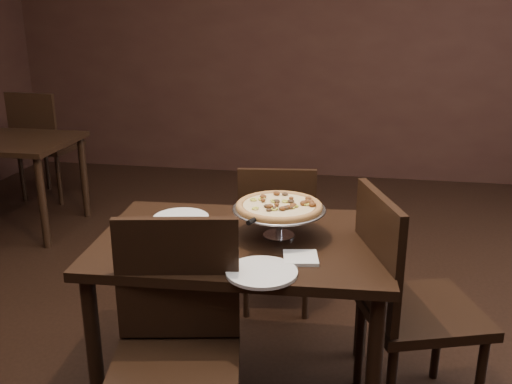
# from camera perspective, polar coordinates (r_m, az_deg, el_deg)

# --- Properties ---
(room) EXTENTS (6.04, 7.04, 2.84)m
(room) POSITION_cam_1_polar(r_m,az_deg,el_deg) (2.25, -0.36, 11.27)
(room) COLOR black
(room) RESTS_ON ground
(dining_table) EXTENTS (1.24, 0.86, 0.75)m
(dining_table) POSITION_cam_1_polar(r_m,az_deg,el_deg) (2.42, -1.38, -6.78)
(dining_table) COLOR black
(dining_table) RESTS_ON ground
(pizza_stand) EXTENTS (0.39, 0.39, 0.16)m
(pizza_stand) POSITION_cam_1_polar(r_m,az_deg,el_deg) (2.36, 2.32, -1.49)
(pizza_stand) COLOR silver
(pizza_stand) RESTS_ON dining_table
(parmesan_shaker) EXTENTS (0.06, 0.06, 0.10)m
(parmesan_shaker) POSITION_cam_1_polar(r_m,az_deg,el_deg) (2.29, -7.01, -4.49)
(parmesan_shaker) COLOR #F9EEC2
(parmesan_shaker) RESTS_ON dining_table
(pepper_flake_shaker) EXTENTS (0.06, 0.06, 0.11)m
(pepper_flake_shaker) POSITION_cam_1_polar(r_m,az_deg,el_deg) (2.30, -5.24, -4.22)
(pepper_flake_shaker) COLOR maroon
(pepper_flake_shaker) RESTS_ON dining_table
(packet_caddy) EXTENTS (0.10, 0.10, 0.08)m
(packet_caddy) POSITION_cam_1_polar(r_m,az_deg,el_deg) (2.38, -10.86, -4.19)
(packet_caddy) COLOR black
(packet_caddy) RESTS_ON dining_table
(napkin_stack) EXTENTS (0.15, 0.15, 0.01)m
(napkin_stack) POSITION_cam_1_polar(r_m,az_deg,el_deg) (2.19, 4.49, -6.59)
(napkin_stack) COLOR white
(napkin_stack) RESTS_ON dining_table
(plate_left) EXTENTS (0.25, 0.25, 0.01)m
(plate_left) POSITION_cam_1_polar(r_m,az_deg,el_deg) (2.60, -7.52, -2.60)
(plate_left) COLOR white
(plate_left) RESTS_ON dining_table
(plate_near) EXTENTS (0.26, 0.26, 0.01)m
(plate_near) POSITION_cam_1_polar(r_m,az_deg,el_deg) (2.08, 0.57, -8.02)
(plate_near) COLOR white
(plate_near) RESTS_ON dining_table
(serving_spatula) EXTENTS (0.15, 0.15, 0.02)m
(serving_spatula) POSITION_cam_1_polar(r_m,az_deg,el_deg) (2.24, 0.06, -2.70)
(serving_spatula) COLOR silver
(serving_spatula) RESTS_ON pizza_stand
(chair_far) EXTENTS (0.45, 0.45, 0.87)m
(chair_far) POSITION_cam_1_polar(r_m,az_deg,el_deg) (3.16, 2.09, -4.04)
(chair_far) COLOR black
(chair_far) RESTS_ON ground
(chair_near) EXTENTS (0.52, 0.52, 0.96)m
(chair_near) POSITION_cam_1_polar(r_m,az_deg,el_deg) (2.11, -8.05, -15.05)
(chair_near) COLOR black
(chair_near) RESTS_ON ground
(chair_side) EXTENTS (0.58, 0.58, 0.99)m
(chair_side) POSITION_cam_1_polar(r_m,az_deg,el_deg) (2.43, 14.61, -10.25)
(chair_side) COLOR black
(chair_side) RESTS_ON ground
(bg_chair_far) EXTENTS (0.49, 0.49, 0.97)m
(bg_chair_far) POSITION_cam_1_polar(r_m,az_deg,el_deg) (5.34, -20.47, 4.75)
(bg_chair_far) COLOR black
(bg_chair_far) RESTS_ON ground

